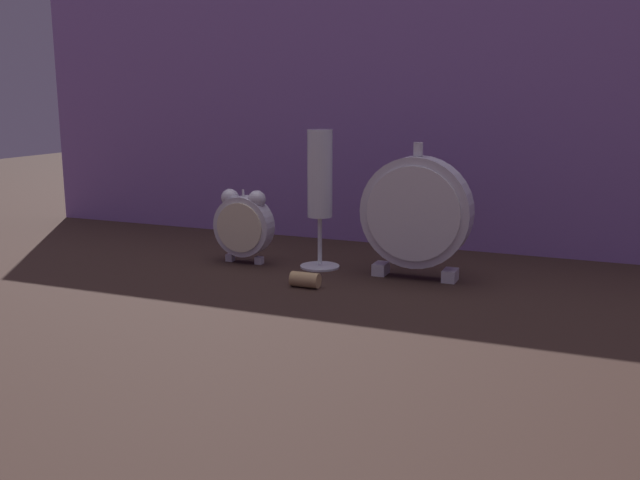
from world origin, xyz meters
name	(u,v)px	position (x,y,z in m)	size (l,w,h in m)	color
ground_plane	(299,284)	(0.00, 0.00, 0.00)	(4.00, 4.00, 0.00)	black
fabric_backdrop_drape	(373,84)	(0.00, 0.33, 0.29)	(1.44, 0.01, 0.58)	#8460A8
alarm_clock_twin_bell	(244,223)	(-0.14, 0.09, 0.07)	(0.10, 0.03, 0.12)	silver
mantel_clock_silver	(416,213)	(0.15, 0.10, 0.10)	(0.17, 0.04, 0.20)	silver
champagne_flute	(320,186)	(-0.01, 0.11, 0.13)	(0.06, 0.06, 0.22)	silver
wine_cork	(305,280)	(0.02, -0.01, 0.01)	(0.02, 0.02, 0.04)	tan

